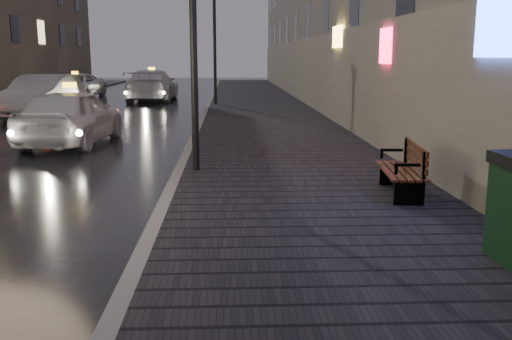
{
  "coord_description": "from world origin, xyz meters",
  "views": [
    {
      "loc": [
        2.53,
        -5.15,
        2.36
      ],
      "look_at": [
        2.88,
        2.42,
        0.85
      ],
      "focal_mm": 40.0,
      "sensor_mm": 36.0,
      "label": 1
    }
  ],
  "objects_px": {
    "bench": "(405,169)",
    "car_left_mid": "(43,96)",
    "taxi_mid": "(152,85)",
    "taxi_far": "(76,86)",
    "taxi_near": "(71,116)",
    "car_far": "(154,81)",
    "lamp_far": "(215,32)"
  },
  "relations": [
    {
      "from": "bench",
      "to": "car_left_mid",
      "type": "relative_size",
      "value": 0.34
    },
    {
      "from": "taxi_mid",
      "to": "taxi_far",
      "type": "height_order",
      "value": "taxi_mid"
    },
    {
      "from": "taxi_near",
      "to": "car_far",
      "type": "relative_size",
      "value": 1.18
    },
    {
      "from": "taxi_far",
      "to": "lamp_far",
      "type": "bearing_deg",
      "value": -32.96
    },
    {
      "from": "taxi_far",
      "to": "car_left_mid",
      "type": "bearing_deg",
      "value": -75.83
    },
    {
      "from": "lamp_far",
      "to": "bench",
      "type": "bearing_deg",
      "value": -79.1
    },
    {
      "from": "bench",
      "to": "taxi_far",
      "type": "bearing_deg",
      "value": 121.31
    },
    {
      "from": "bench",
      "to": "car_far",
      "type": "height_order",
      "value": "car_far"
    },
    {
      "from": "taxi_near",
      "to": "car_far",
      "type": "height_order",
      "value": "taxi_near"
    },
    {
      "from": "taxi_near",
      "to": "car_left_mid",
      "type": "xyz_separation_m",
      "value": [
        -3.0,
        7.07,
        0.06
      ]
    },
    {
      "from": "bench",
      "to": "car_left_mid",
      "type": "height_order",
      "value": "car_left_mid"
    },
    {
      "from": "lamp_far",
      "to": "taxi_far",
      "type": "xyz_separation_m",
      "value": [
        -8.25,
        6.62,
        -2.8
      ]
    },
    {
      "from": "lamp_far",
      "to": "taxi_mid",
      "type": "xyz_separation_m",
      "value": [
        -3.49,
        3.96,
        -2.66
      ]
    },
    {
      "from": "taxi_mid",
      "to": "bench",
      "type": "bearing_deg",
      "value": 108.45
    },
    {
      "from": "taxi_near",
      "to": "taxi_mid",
      "type": "xyz_separation_m",
      "value": [
        0.12,
        15.51,
        0.06
      ]
    },
    {
      "from": "lamp_far",
      "to": "taxi_far",
      "type": "height_order",
      "value": "lamp_far"
    },
    {
      "from": "car_left_mid",
      "to": "taxi_far",
      "type": "bearing_deg",
      "value": 104.1
    },
    {
      "from": "car_left_mid",
      "to": "taxi_mid",
      "type": "height_order",
      "value": "car_left_mid"
    },
    {
      "from": "bench",
      "to": "car_left_mid",
      "type": "xyz_separation_m",
      "value": [
        -10.12,
        13.74,
        0.26
      ]
    },
    {
      "from": "bench",
      "to": "taxi_near",
      "type": "height_order",
      "value": "taxi_near"
    },
    {
      "from": "taxi_near",
      "to": "taxi_far",
      "type": "distance_m",
      "value": 18.75
    },
    {
      "from": "lamp_far",
      "to": "taxi_far",
      "type": "bearing_deg",
      "value": 141.29
    },
    {
      "from": "lamp_far",
      "to": "bench",
      "type": "relative_size",
      "value": 3.11
    },
    {
      "from": "lamp_far",
      "to": "taxi_mid",
      "type": "height_order",
      "value": "lamp_far"
    },
    {
      "from": "lamp_far",
      "to": "bench",
      "type": "xyz_separation_m",
      "value": [
        3.51,
        -18.23,
        -2.92
      ]
    },
    {
      "from": "taxi_mid",
      "to": "lamp_far",
      "type": "bearing_deg",
      "value": 132.34
    },
    {
      "from": "taxi_mid",
      "to": "car_far",
      "type": "distance_m",
      "value": 10.2
    },
    {
      "from": "car_left_mid",
      "to": "taxi_mid",
      "type": "relative_size",
      "value": 0.88
    },
    {
      "from": "lamp_far",
      "to": "car_far",
      "type": "xyz_separation_m",
      "value": [
        -4.74,
        14.07,
        -2.84
      ]
    },
    {
      "from": "taxi_mid",
      "to": "taxi_far",
      "type": "relative_size",
      "value": 1.15
    },
    {
      "from": "lamp_far",
      "to": "taxi_mid",
      "type": "relative_size",
      "value": 0.92
    },
    {
      "from": "taxi_near",
      "to": "taxi_mid",
      "type": "height_order",
      "value": "taxi_mid"
    }
  ]
}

